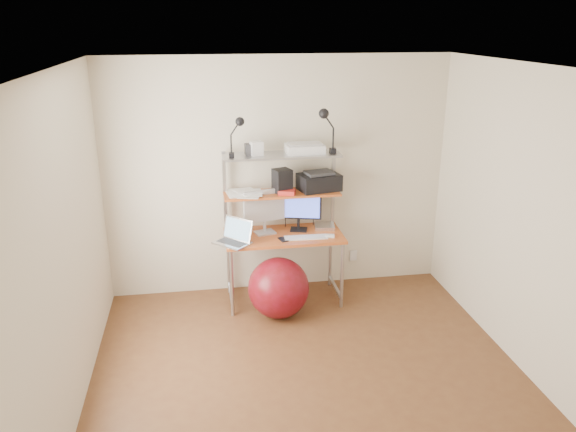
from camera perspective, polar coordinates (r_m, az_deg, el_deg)
name	(u,v)px	position (r m, az deg, el deg)	size (l,w,h in m)	color
room	(313,239)	(4.23, 2.54, -2.39)	(3.60, 3.60, 3.60)	brown
computer_desk	(283,213)	(5.72, -0.54, 0.35)	(1.20, 0.60, 1.57)	#C75526
wall_outlet	(353,255)	(6.39, 6.66, -4.01)	(0.08, 0.01, 0.12)	silver
monitor_silver	(264,208)	(5.70, -2.41, 0.78)	(0.44, 0.20, 0.49)	#BABABF
monitor_black	(299,208)	(5.79, 1.08, 0.82)	(0.47, 0.18, 0.48)	black
laptop	(235,238)	(5.54, -5.42, -2.20)	(0.43, 0.43, 0.30)	silver
keyboard	(306,237)	(5.65, 1.82, -2.19)	(0.43, 0.12, 0.01)	silver
mouse	(330,236)	(5.68, 4.27, -2.03)	(0.09, 0.06, 0.03)	silver
mac_mini	(324,226)	(5.92, 3.72, -1.04)	(0.20, 0.20, 0.04)	silver
phone	(283,239)	(5.59, -0.51, -2.40)	(0.07, 0.13, 0.01)	black
printer	(319,181)	(5.79, 3.18, 3.53)	(0.46, 0.36, 0.20)	black
nas_cube	(282,181)	(5.69, -0.60, 3.59)	(0.16, 0.16, 0.24)	black
red_box	(287,192)	(5.65, -0.11, 2.43)	(0.16, 0.11, 0.05)	red
scanner	(305,148)	(5.66, 1.70, 6.91)	(0.39, 0.26, 0.10)	silver
box_white	(256,148)	(5.56, -3.23, 6.88)	(0.12, 0.10, 0.14)	silver
box_grey	(250,149)	(5.59, -3.83, 6.78)	(0.11, 0.11, 0.11)	#303033
clip_lamp_left	(238,128)	(5.43, -5.10, 8.87)	(0.16, 0.09, 0.39)	black
clip_lamp_right	(326,121)	(5.56, 3.86, 9.61)	(0.18, 0.10, 0.45)	black
exercise_ball	(279,288)	(5.60, -0.97, -7.31)	(0.61, 0.61, 0.61)	maroon
paper_stack	(245,193)	(5.68, -4.38, 2.35)	(0.39, 0.40, 0.02)	white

